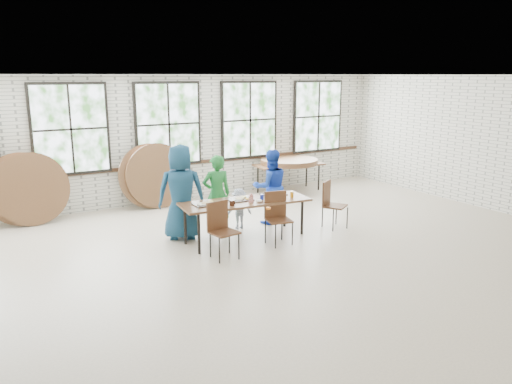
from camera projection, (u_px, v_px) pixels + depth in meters
room at (168, 126)px, 11.72m from camera, size 12.00×12.00×12.00m
dining_table at (245, 203)px, 9.20m from camera, size 2.47×1.05×0.74m
chair_near_left at (221, 225)px, 8.32m from camera, size 0.48×0.46×0.95m
chair_near_right at (277, 213)px, 9.03m from camera, size 0.50×0.48×0.95m
chair_spare at (331, 200)px, 9.96m from camera, size 0.57×0.57×0.95m
adult_teal at (181, 192)px, 9.20m from camera, size 1.03×0.87×1.78m
adult_green at (217, 194)px, 9.60m from camera, size 0.61×0.46×1.53m
toddler at (239, 209)px, 9.92m from camera, size 0.57×0.39×0.81m
adult_blue at (271, 187)px, 10.21m from camera, size 0.86×0.74×1.53m
storage_table at (289, 166)px, 13.02m from camera, size 1.86×0.91×0.74m
tabletop_clutter at (250, 199)px, 9.20m from camera, size 1.89×0.59×0.11m
round_tops_stacked at (289, 161)px, 12.99m from camera, size 1.50×1.50×0.13m
round_tops_leaning at (95, 182)px, 10.78m from camera, size 4.34×0.44×1.49m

